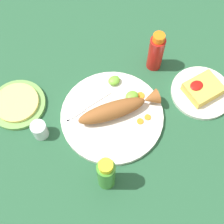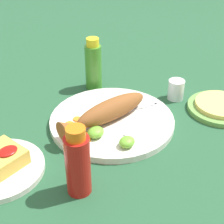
# 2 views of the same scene
# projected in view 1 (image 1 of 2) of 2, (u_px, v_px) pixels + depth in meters

# --- Properties ---
(ground_plane) EXTENTS (4.00, 4.00, 0.00)m
(ground_plane) POSITION_uv_depth(u_px,v_px,m) (112.00, 117.00, 1.05)
(ground_plane) COLOR #235133
(main_plate) EXTENTS (0.34, 0.34, 0.02)m
(main_plate) POSITION_uv_depth(u_px,v_px,m) (112.00, 116.00, 1.05)
(main_plate) COLOR silver
(main_plate) RESTS_ON ground_plane
(fried_fish) EXTENTS (0.28, 0.11, 0.06)m
(fried_fish) POSITION_uv_depth(u_px,v_px,m) (118.00, 109.00, 1.01)
(fried_fish) COLOR brown
(fried_fish) RESTS_ON main_plate
(fork_near) EXTENTS (0.18, 0.08, 0.00)m
(fork_near) POSITION_uv_depth(u_px,v_px,m) (86.00, 120.00, 1.03)
(fork_near) COLOR silver
(fork_near) RESTS_ON main_plate
(fork_far) EXTENTS (0.19, 0.03, 0.00)m
(fork_far) POSITION_uv_depth(u_px,v_px,m) (86.00, 107.00, 1.05)
(fork_far) COLOR silver
(fork_far) RESTS_ON main_plate
(carrot_slice_near) EXTENTS (0.02, 0.02, 0.00)m
(carrot_slice_near) POSITION_uv_depth(u_px,v_px,m) (148.00, 117.00, 1.03)
(carrot_slice_near) COLOR orange
(carrot_slice_near) RESTS_ON main_plate
(carrot_slice_mid) EXTENTS (0.02, 0.02, 0.00)m
(carrot_slice_mid) POSITION_uv_depth(u_px,v_px,m) (140.00, 121.00, 1.02)
(carrot_slice_mid) COLOR orange
(carrot_slice_mid) RESTS_ON main_plate
(carrot_slice_far) EXTENTS (0.03, 0.03, 0.00)m
(carrot_slice_far) POSITION_uv_depth(u_px,v_px,m) (140.00, 96.00, 1.07)
(carrot_slice_far) COLOR orange
(carrot_slice_far) RESTS_ON main_plate
(carrot_slice_extra) EXTENTS (0.02, 0.02, 0.00)m
(carrot_slice_extra) POSITION_uv_depth(u_px,v_px,m) (138.00, 100.00, 1.06)
(carrot_slice_extra) COLOR orange
(carrot_slice_extra) RESTS_ON main_plate
(lime_wedge_main) EXTENTS (0.05, 0.04, 0.03)m
(lime_wedge_main) POSITION_uv_depth(u_px,v_px,m) (132.00, 96.00, 1.05)
(lime_wedge_main) COLOR #6BB233
(lime_wedge_main) RESTS_ON main_plate
(lime_wedge_side) EXTENTS (0.04, 0.04, 0.02)m
(lime_wedge_side) POSITION_uv_depth(u_px,v_px,m) (114.00, 81.00, 1.08)
(lime_wedge_side) COLOR #6BB233
(lime_wedge_side) RESTS_ON main_plate
(hot_sauce_bottle_red) EXTENTS (0.05, 0.05, 0.16)m
(hot_sauce_bottle_red) POSITION_uv_depth(u_px,v_px,m) (156.00, 52.00, 1.08)
(hot_sauce_bottle_red) COLOR #B21914
(hot_sauce_bottle_red) RESTS_ON ground_plane
(hot_sauce_bottle_green) EXTENTS (0.05, 0.05, 0.17)m
(hot_sauce_bottle_green) POSITION_uv_depth(u_px,v_px,m) (106.00, 174.00, 0.88)
(hot_sauce_bottle_green) COLOR #3D8428
(hot_sauce_bottle_green) RESTS_ON ground_plane
(salt_cup) EXTENTS (0.05, 0.05, 0.06)m
(salt_cup) POSITION_uv_depth(u_px,v_px,m) (40.00, 130.00, 1.00)
(salt_cup) COLOR silver
(salt_cup) RESTS_ON ground_plane
(side_plate_fries) EXTENTS (0.21, 0.21, 0.01)m
(side_plate_fries) POSITION_uv_depth(u_px,v_px,m) (201.00, 92.00, 1.09)
(side_plate_fries) COLOR silver
(side_plate_fries) RESTS_ON ground_plane
(fries_pile) EXTENTS (0.12, 0.09, 0.04)m
(fries_pile) POSITION_uv_depth(u_px,v_px,m) (203.00, 89.00, 1.07)
(fries_pile) COLOR gold
(fries_pile) RESTS_ON side_plate_fries
(tortilla_plate) EXTENTS (0.19, 0.19, 0.01)m
(tortilla_plate) POSITION_uv_depth(u_px,v_px,m) (18.00, 104.00, 1.07)
(tortilla_plate) COLOR #6B9E4C
(tortilla_plate) RESTS_ON ground_plane
(tortilla_stack) EXTENTS (0.15, 0.15, 0.01)m
(tortilla_stack) POSITION_uv_depth(u_px,v_px,m) (17.00, 103.00, 1.06)
(tortilla_stack) COLOR #E0C666
(tortilla_stack) RESTS_ON tortilla_plate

